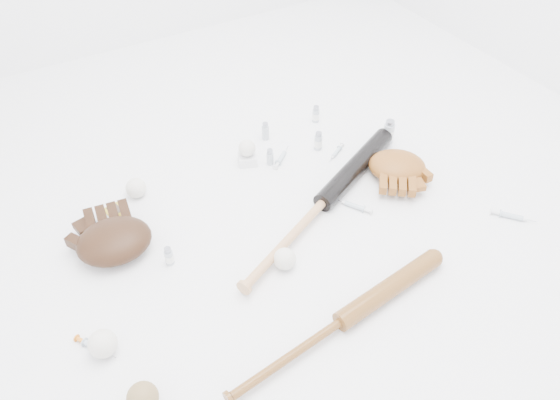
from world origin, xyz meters
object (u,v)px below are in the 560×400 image
bat_dark (323,202)px  bat_wood (342,321)px  glove_dark (114,241)px  pedestal (248,159)px

bat_dark → bat_wood: bearing=-142.5°
glove_dark → pedestal: size_ratio=4.18×
bat_dark → glove_dark: glove_dark is taller
bat_wood → bat_dark: bearing=55.6°
bat_wood → glove_dark: (-0.47, 0.61, 0.02)m
bat_dark → glove_dark: 0.71m
pedestal → glove_dark: bearing=-161.9°
bat_wood → pedestal: bat_wood is taller
glove_dark → pedestal: bearing=25.9°
bat_dark → pedestal: 0.38m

